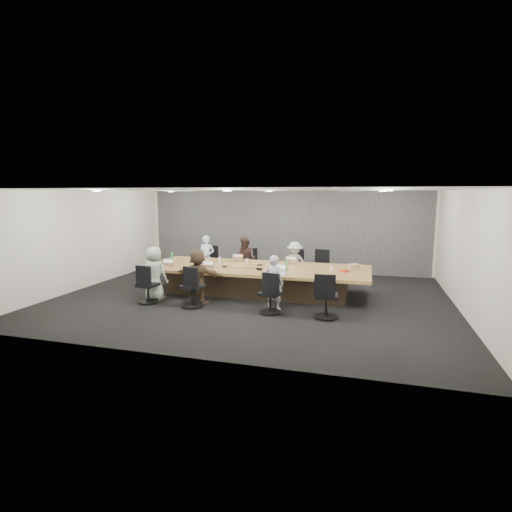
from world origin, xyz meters
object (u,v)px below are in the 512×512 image
(chair_7, at_px, (326,300))
(person_4, at_px, (155,273))
(chair_0, at_px, (211,265))
(chair_5, at_px, (192,290))
(conference_table, at_px, (257,279))
(chair_2, at_px, (296,269))
(chair_1, at_px, (249,267))
(laptop_4, at_px, (165,267))
(person_5, at_px, (198,276))
(mug_brown, at_px, (164,262))
(stapler, at_px, (259,269))
(bottle_clear, at_px, (220,260))
(person_1, at_px, (246,259))
(snack_packet, at_px, (344,271))
(chair_6, at_px, (270,297))
(laptop_6, at_px, (279,274))
(bottle_green_right, at_px, (286,264))
(chair_3, at_px, (322,270))
(person_6, at_px, (274,282))
(laptop_2, at_px, (291,263))
(chair_4, at_px, (148,288))
(person_2, at_px, (295,263))
(person_0, at_px, (207,257))
(laptop_0, at_px, (199,258))
(bottle_green_left, at_px, (172,257))
(canvas_bag, at_px, (354,267))
(laptop_1, at_px, (240,260))
(laptop_5, at_px, (206,270))

(chair_7, distance_m, person_4, 4.42)
(chair_0, bearing_deg, chair_5, 113.17)
(conference_table, distance_m, chair_2, 1.87)
(chair_1, distance_m, chair_5, 3.42)
(laptop_4, bearing_deg, person_5, -32.78)
(mug_brown, distance_m, stapler, 2.85)
(chair_1, relative_size, bottle_clear, 3.88)
(person_1, relative_size, stapler, 8.71)
(conference_table, bearing_deg, person_4, -150.00)
(laptop_4, xyz_separation_m, snack_packet, (4.67, 0.72, 0.01))
(chair_6, relative_size, mug_brown, 7.55)
(laptop_6, relative_size, bottle_green_right, 1.38)
(chair_3, xyz_separation_m, laptop_6, (-0.77, -2.50, 0.33))
(person_5, distance_m, person_6, 1.94)
(chair_3, xyz_separation_m, snack_packet, (0.77, -1.78, 0.35))
(person_5, bearing_deg, laptop_2, -124.54)
(conference_table, distance_m, laptop_6, 1.18)
(laptop_4, height_order, stapler, stapler)
(chair_4, distance_m, person_2, 4.37)
(chair_5, bearing_deg, person_0, 125.83)
(laptop_0, distance_m, laptop_2, 2.84)
(bottle_green_left, xyz_separation_m, canvas_bag, (5.19, 0.08, -0.06))
(chair_0, height_order, snack_packet, chair_0)
(laptop_4, height_order, snack_packet, snack_packet)
(chair_5, relative_size, person_5, 0.60)
(canvas_bag, bearing_deg, bottle_green_right, -167.98)
(chair_5, bearing_deg, laptop_0, 129.21)
(chair_6, xyz_separation_m, laptop_6, (0.00, 0.90, 0.37))
(chair_6, bearing_deg, chair_7, 15.02)
(chair_2, bearing_deg, laptop_1, 34.33)
(chair_1, xyz_separation_m, person_4, (-1.60, -3.05, 0.31))
(person_1, bearing_deg, bottle_clear, -98.57)
(laptop_2, bearing_deg, chair_2, -81.21)
(laptop_2, bearing_deg, chair_6, 98.97)
(chair_6, relative_size, person_6, 0.59)
(laptop_2, relative_size, bottle_green_left, 1.20)
(chair_0, bearing_deg, chair_1, -171.77)
(conference_table, relative_size, chair_6, 7.83)
(conference_table, distance_m, chair_0, 2.66)
(laptop_2, bearing_deg, stapler, 73.72)
(chair_6, distance_m, bottle_green_right, 1.66)
(conference_table, height_order, laptop_5, laptop_5)
(laptop_6, relative_size, snack_packet, 1.71)
(person_2, xyz_separation_m, snack_packet, (1.54, -1.43, 0.12))
(bottle_green_right, relative_size, mug_brown, 2.44)
(chair_0, xyz_separation_m, person_5, (0.91, -3.05, 0.28))
(conference_table, xyz_separation_m, canvas_bag, (2.54, 0.25, 0.41))
(laptop_0, bearing_deg, chair_2, -148.54)
(chair_0, distance_m, snack_packet, 4.74)
(chair_4, relative_size, mug_brown, 7.59)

